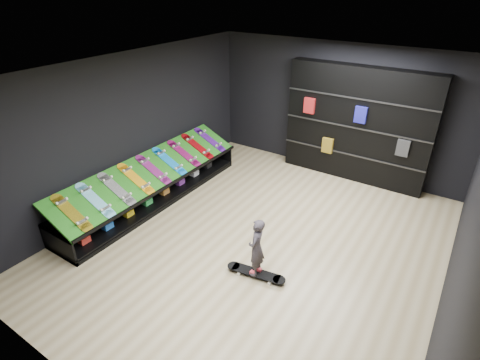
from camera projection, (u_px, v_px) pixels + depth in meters
The scene contains 20 objects.
floor at pixel (257, 240), 6.79m from camera, with size 6.00×7.00×0.01m, color tan.
ceiling at pixel (262, 72), 5.35m from camera, with size 6.00×7.00×0.01m, color white.
wall_back at pixel (336, 110), 8.64m from camera, with size 6.00×0.02×3.00m, color black.
wall_front at pixel (68, 305), 3.50m from camera, with size 6.00×0.02×3.00m, color black.
wall_left at pixel (131, 130), 7.51m from camera, with size 0.02×7.00×3.00m, color black.
wall_right at pixel (467, 225), 4.62m from camera, with size 0.02×7.00×3.00m, color black.
display_rack at pixel (154, 189), 7.90m from camera, with size 0.90×4.50×0.50m, color black, non-canonical shape.
turf_ramp at pixel (153, 171), 7.65m from camera, with size 1.00×4.50×0.04m, color #18620F.
back_shelving at pixel (357, 125), 8.33m from camera, with size 3.23×0.38×2.58m, color black.
floor_skateboard at pixel (256, 274), 5.94m from camera, with size 0.98×0.22×0.09m, color black, non-canonical shape.
child at pixel (256, 258), 5.78m from camera, with size 0.22×0.16×0.59m, color black.
display_board_0 at pixel (72, 213), 6.24m from camera, with size 0.98×0.22×0.09m, color yellow, non-canonical shape.
display_board_1 at pixel (95, 200), 6.59m from camera, with size 0.98×0.22×0.09m, color #0CB2E5, non-canonical shape.
display_board_2 at pixel (117, 189), 6.93m from camera, with size 0.98×0.22×0.09m, color black, non-canonical shape.
display_board_3 at pixel (136, 179), 7.28m from camera, with size 0.98×0.22×0.09m, color orange, non-canonical shape.
display_board_4 at pixel (153, 170), 7.63m from camera, with size 0.98×0.22×0.09m, color #2626BF, non-canonical shape.
display_board_5 at pixel (169, 161), 7.98m from camera, with size 0.98×0.22×0.09m, color blue, non-canonical shape.
display_board_6 at pixel (184, 153), 8.33m from camera, with size 0.98×0.22×0.09m, color #E5198C, non-canonical shape.
display_board_7 at pixel (197, 146), 8.68m from camera, with size 0.98×0.22×0.09m, color red, non-canonical shape.
display_board_8 at pixel (210, 140), 9.03m from camera, with size 0.98×0.22×0.09m, color purple, non-canonical shape.
Camera 1 is at (2.73, -4.72, 4.20)m, focal length 28.00 mm.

